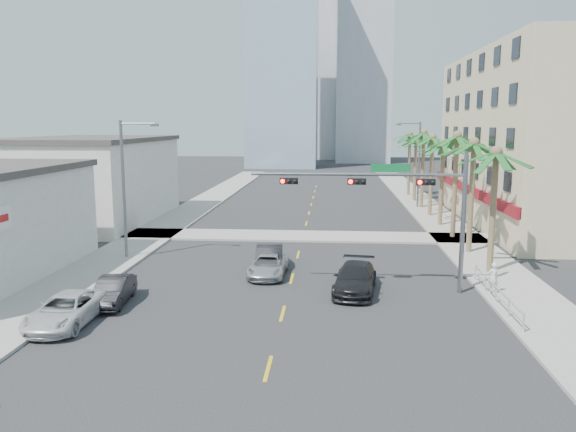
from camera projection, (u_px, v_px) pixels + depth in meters
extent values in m
plane|color=#262628|center=(274.00, 347.00, 22.34)|extent=(260.00, 260.00, 0.00)
cube|color=gray|center=(465.00, 244.00, 41.07)|extent=(4.00, 120.00, 0.15)
cube|color=gray|center=(145.00, 239.00, 42.92)|extent=(4.00, 120.00, 0.15)
cube|color=gray|center=(303.00, 236.00, 43.96)|extent=(80.00, 4.00, 0.15)
cube|color=#CEB591|center=(559.00, 139.00, 48.92)|extent=(15.00, 28.00, 15.00)
cube|color=maroon|center=(468.00, 189.00, 50.24)|extent=(0.30, 28.00, 0.80)
cube|color=beige|center=(92.00, 182.00, 50.80)|extent=(11.00, 18.00, 7.20)
cube|color=#99B2C6|center=(283.00, 47.00, 112.49)|extent=(14.00, 14.00, 48.00)
cube|color=#ADADB2|center=(364.00, 27.00, 124.95)|extent=(12.00, 12.00, 60.00)
cube|color=#ADADB2|center=(313.00, 75.00, 142.10)|extent=(16.00, 16.00, 42.00)
cylinder|color=slate|center=(463.00, 225.00, 28.92)|extent=(0.24, 0.24, 7.20)
cylinder|color=slate|center=(357.00, 174.00, 28.92)|extent=(11.00, 0.16, 0.16)
cube|color=#0C662D|center=(390.00, 168.00, 28.74)|extent=(2.00, 0.05, 0.40)
cube|color=black|center=(426.00, 182.00, 28.56)|extent=(0.95, 0.28, 0.32)
sphere|color=#FF0C05|center=(420.00, 182.00, 28.43)|extent=(0.22, 0.22, 0.22)
cube|color=black|center=(357.00, 181.00, 28.83)|extent=(0.95, 0.28, 0.32)
sphere|color=#FF0C05|center=(351.00, 182.00, 28.70)|extent=(0.22, 0.22, 0.22)
cube|color=black|center=(289.00, 181.00, 29.10)|extent=(0.95, 0.28, 0.32)
sphere|color=#FF0C05|center=(283.00, 181.00, 28.97)|extent=(0.22, 0.22, 0.22)
cylinder|color=brown|center=(493.00, 214.00, 32.66)|extent=(0.36, 0.36, 7.20)
cylinder|color=brown|center=(471.00, 199.00, 37.74)|extent=(0.36, 0.36, 7.56)
cylinder|color=brown|center=(455.00, 188.00, 42.83)|extent=(0.36, 0.36, 7.92)
cylinder|color=brown|center=(442.00, 185.00, 48.00)|extent=(0.36, 0.36, 7.20)
cylinder|color=brown|center=(431.00, 177.00, 53.09)|extent=(0.36, 0.36, 7.56)
cylinder|color=brown|center=(423.00, 171.00, 58.17)|extent=(0.36, 0.36, 7.92)
cylinder|color=brown|center=(415.00, 170.00, 63.35)|extent=(0.36, 0.36, 7.20)
cylinder|color=brown|center=(409.00, 165.00, 68.43)|extent=(0.36, 0.36, 7.56)
cylinder|color=slate|center=(124.00, 191.00, 36.24)|extent=(0.20, 0.20, 9.00)
cylinder|color=slate|center=(137.00, 123.00, 35.45)|extent=(2.20, 0.12, 0.12)
cube|color=slate|center=(154.00, 125.00, 35.39)|extent=(0.50, 0.25, 0.18)
cylinder|color=slate|center=(419.00, 165.00, 58.11)|extent=(0.20, 0.20, 9.00)
cylinder|color=slate|center=(410.00, 123.00, 57.50)|extent=(2.20, 0.12, 0.12)
cube|color=slate|center=(399.00, 124.00, 57.60)|extent=(0.50, 0.25, 0.18)
cylinder|color=silver|center=(496.00, 295.00, 27.35)|extent=(0.08, 8.00, 0.08)
cylinder|color=silver|center=(497.00, 288.00, 27.30)|extent=(0.08, 8.00, 0.08)
cylinder|color=silver|center=(524.00, 324.00, 23.43)|extent=(0.08, 0.08, 1.00)
cylinder|color=silver|center=(509.00, 309.00, 25.39)|extent=(0.08, 0.08, 1.00)
cylinder|color=silver|center=(496.00, 296.00, 27.36)|extent=(0.08, 0.08, 1.00)
cylinder|color=silver|center=(485.00, 284.00, 29.33)|extent=(0.08, 0.08, 1.00)
cylinder|color=silver|center=(476.00, 274.00, 31.29)|extent=(0.08, 0.08, 1.00)
imported|color=black|center=(113.00, 291.00, 27.59)|extent=(1.77, 4.13, 1.32)
imported|color=silver|center=(66.00, 310.00, 24.69)|extent=(2.25, 4.88, 1.35)
imported|color=black|center=(269.00, 258.00, 33.94)|extent=(1.91, 4.62, 1.49)
imported|color=silver|center=(268.00, 265.00, 32.69)|extent=(2.20, 4.51, 1.23)
imported|color=black|center=(355.00, 278.00, 29.51)|extent=(2.68, 5.30, 1.47)
imported|color=silver|center=(493.00, 278.00, 28.82)|extent=(0.67, 0.52, 1.61)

